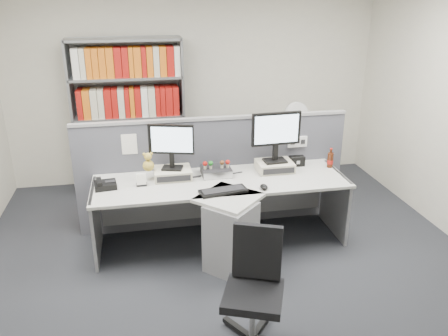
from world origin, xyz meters
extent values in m
plane|color=#2C2E34|center=(0.00, 0.00, 0.00)|extent=(5.50, 5.50, 0.00)
cube|color=beige|center=(0.00, 2.75, 1.35)|extent=(5.00, 0.04, 2.70)
cube|color=#50525B|center=(0.00, 1.25, 0.62)|extent=(3.00, 0.05, 1.25)
cube|color=#A7A7AC|center=(0.00, 1.25, 1.26)|extent=(3.00, 0.07, 0.03)
cube|color=white|center=(0.95, 1.22, 0.95)|extent=(0.22, 0.04, 0.12)
cube|color=white|center=(-0.90, 1.22, 1.05)|extent=(0.16, 0.00, 0.22)
cube|color=white|center=(-0.50, 1.22, 1.05)|extent=(0.16, 0.00, 0.22)
cube|color=white|center=(0.70, 1.22, 1.05)|extent=(0.16, 0.00, 0.22)
cube|color=#BABBB4|center=(0.00, 0.82, 0.70)|extent=(2.60, 0.80, 0.03)
cube|color=#BABBB4|center=(0.00, 0.42, 0.70)|extent=(0.74, 0.74, 0.03)
cube|color=gray|center=(0.00, 0.30, 0.34)|extent=(0.57, 0.57, 0.69)
cube|color=gray|center=(-1.28, 0.82, 0.36)|extent=(0.03, 0.70, 0.72)
cube|color=gray|center=(1.28, 0.82, 0.36)|extent=(0.03, 0.70, 0.72)
cube|color=gray|center=(0.00, 1.18, 0.35)|extent=(2.50, 0.02, 0.45)
cube|color=beige|center=(-0.48, 0.98, 0.77)|extent=(0.38, 0.30, 0.10)
cube|color=black|center=(-0.48, 0.83, 0.77)|extent=(0.34, 0.01, 0.06)
cube|color=beige|center=(0.62, 0.98, 0.77)|extent=(0.38, 0.30, 0.10)
cube|color=black|center=(0.62, 0.83, 0.77)|extent=(0.34, 0.01, 0.06)
cube|color=black|center=(-0.48, 0.98, 0.83)|extent=(0.24, 0.20, 0.02)
cube|color=black|center=(-0.48, 0.98, 0.91)|extent=(0.05, 0.04, 0.17)
cube|color=black|center=(-0.48, 0.98, 1.14)|extent=(0.46, 0.16, 0.31)
cube|color=#CBE4FD|center=(-0.47, 0.96, 1.14)|extent=(0.40, 0.12, 0.26)
cube|color=black|center=(0.62, 0.98, 0.83)|extent=(0.24, 0.18, 0.02)
cube|color=black|center=(0.62, 0.98, 0.93)|extent=(0.06, 0.04, 0.19)
cube|color=black|center=(0.62, 0.98, 1.19)|extent=(0.53, 0.07, 0.35)
cube|color=#CBE4FD|center=(0.62, 0.96, 1.19)|extent=(0.48, 0.03, 0.30)
cube|color=black|center=(-0.02, 0.98, 0.76)|extent=(0.30, 0.27, 0.08)
cube|color=silver|center=(-0.02, 0.84, 0.76)|extent=(0.30, 0.01, 0.07)
cylinder|color=beige|center=(-0.14, 0.96, 0.82)|extent=(0.03, 0.03, 0.03)
sphere|color=#A5140F|center=(-0.14, 0.96, 0.86)|extent=(0.05, 0.05, 0.05)
cylinder|color=beige|center=(-0.08, 0.96, 0.82)|extent=(0.03, 0.03, 0.03)
sphere|color=#19721E|center=(-0.08, 0.96, 0.86)|extent=(0.05, 0.05, 0.05)
cylinder|color=beige|center=(0.04, 0.96, 0.82)|extent=(0.03, 0.03, 0.03)
sphere|color=#593319|center=(0.04, 0.96, 0.86)|extent=(0.05, 0.05, 0.05)
cylinder|color=beige|center=(0.10, 0.96, 0.82)|extent=(0.03, 0.03, 0.03)
sphere|color=#A5140F|center=(0.10, 0.96, 0.86)|extent=(0.05, 0.05, 0.05)
cube|color=black|center=(-0.03, 0.52, 0.73)|extent=(0.48, 0.24, 0.03)
cube|color=black|center=(-0.03, 0.52, 0.75)|extent=(0.42, 0.18, 0.01)
ellipsoid|color=black|center=(0.37, 0.52, 0.74)|extent=(0.07, 0.12, 0.04)
cube|color=black|center=(-1.15, 0.85, 0.75)|extent=(0.23, 0.22, 0.06)
cube|color=black|center=(-1.21, 0.84, 0.79)|extent=(0.07, 0.18, 0.03)
cube|color=black|center=(-1.10, 0.85, 0.78)|extent=(0.10, 0.07, 0.01)
cube|color=black|center=(-0.80, 0.84, 0.73)|extent=(0.10, 0.06, 0.02)
cube|color=white|center=(-0.80, 0.82, 0.79)|extent=(0.09, 0.04, 0.10)
cube|color=white|center=(-0.80, 0.86, 0.79)|extent=(0.09, 0.04, 0.10)
sphere|color=#B1993B|center=(-0.72, 0.96, 0.88)|extent=(0.12, 0.12, 0.12)
sphere|color=#B1993B|center=(-0.72, 0.96, 0.98)|extent=(0.08, 0.08, 0.08)
sphere|color=#B1993B|center=(-0.76, 0.96, 1.00)|extent=(0.03, 0.03, 0.03)
sphere|color=#B1993B|center=(-0.68, 0.96, 1.00)|extent=(0.03, 0.03, 0.03)
cube|color=black|center=(0.90, 1.07, 0.77)|extent=(0.16, 0.09, 0.11)
cylinder|color=#3F190A|center=(1.25, 0.96, 0.80)|extent=(0.06, 0.06, 0.16)
cylinder|color=#A5140F|center=(1.25, 0.96, 0.78)|extent=(0.07, 0.07, 0.05)
cylinder|color=#3F190A|center=(1.25, 0.96, 0.91)|extent=(0.03, 0.03, 0.05)
cylinder|color=#A5140F|center=(1.25, 0.96, 0.93)|extent=(0.03, 0.03, 0.01)
cube|color=gray|center=(-1.59, 2.45, 1.00)|extent=(0.03, 0.40, 2.00)
cube|color=gray|center=(-0.21, 2.45, 1.00)|extent=(0.03, 0.40, 2.00)
cube|color=gray|center=(-0.90, 2.64, 1.00)|extent=(1.40, 0.02, 2.00)
cube|color=gray|center=(-0.90, 2.45, 0.02)|extent=(1.38, 0.40, 0.03)
cube|color=gray|center=(-0.90, 2.45, 0.52)|extent=(1.38, 0.40, 0.03)
cube|color=gray|center=(-0.90, 2.45, 1.02)|extent=(1.38, 0.40, 0.03)
cube|color=gray|center=(-0.90, 2.45, 1.52)|extent=(1.38, 0.40, 0.03)
cube|color=gray|center=(-0.90, 2.45, 1.98)|extent=(1.38, 0.40, 0.03)
cube|color=#A5140F|center=(-0.90, 2.42, 0.22)|extent=(1.24, 0.28, 0.36)
cube|color=orange|center=(-0.90, 2.42, 0.72)|extent=(1.24, 0.28, 0.36)
cube|color=beige|center=(-0.90, 2.42, 1.21)|extent=(1.24, 0.28, 0.36)
cube|color=white|center=(-0.90, 2.42, 1.71)|extent=(1.24, 0.28, 0.36)
cube|color=gray|center=(1.20, 2.00, 0.35)|extent=(0.45, 0.60, 0.70)
cube|color=black|center=(1.20, 1.70, 0.52)|extent=(0.40, 0.02, 0.28)
cube|color=black|center=(1.20, 1.70, 0.20)|extent=(0.40, 0.02, 0.28)
cylinder|color=white|center=(1.20, 2.00, 0.72)|extent=(0.18, 0.18, 0.03)
cylinder|color=white|center=(1.20, 2.00, 0.82)|extent=(0.03, 0.03, 0.18)
cylinder|color=white|center=(1.20, 1.98, 1.06)|extent=(0.31, 0.08, 0.30)
cylinder|color=silver|center=(1.20, 2.01, 1.06)|extent=(0.30, 0.07, 0.30)
cylinder|color=silver|center=(-0.05, -0.72, 0.23)|extent=(0.05, 0.05, 0.37)
cube|color=black|center=(-0.05, -0.72, 0.44)|extent=(0.56, 0.56, 0.07)
cube|color=black|center=(0.03, -0.54, 0.70)|extent=(0.38, 0.23, 0.43)
cube|color=black|center=(0.06, -0.59, 0.04)|extent=(0.21, 0.24, 0.04)
cylinder|color=black|center=(0.13, -0.50, 0.03)|extent=(0.05, 0.05, 0.03)
cube|color=black|center=(-0.13, -0.58, 0.04)|extent=(0.19, 0.26, 0.04)
cylinder|color=black|center=(-0.19, -0.48, 0.03)|extent=(0.05, 0.05, 0.03)
camera|label=1|loc=(-0.78, -3.40, 2.54)|focal=36.46mm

